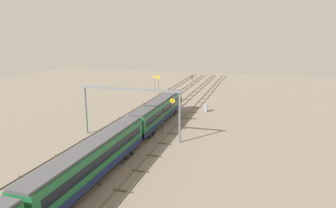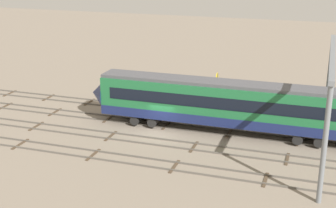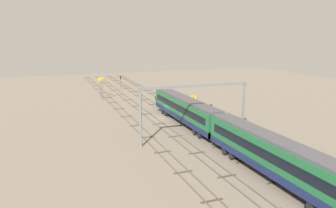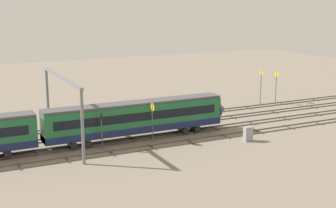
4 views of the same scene
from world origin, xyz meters
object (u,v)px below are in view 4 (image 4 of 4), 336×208
speed_sign_mid_trackside (152,116)px  speed_sign_far_trackside (261,83)px  overhead_gantry (62,93)px  signal_light_trackside_departure (102,126)px  speed_sign_near_foreground (276,82)px  relay_cabinet (248,134)px

speed_sign_mid_trackside → speed_sign_far_trackside: size_ratio=0.88×
overhead_gantry → signal_light_trackside_departure: bearing=-52.8°
speed_sign_near_foreground → relay_cabinet: bearing=-136.2°
speed_sign_far_trackside → speed_sign_near_foreground: bearing=-0.9°
speed_sign_mid_trackside → relay_cabinet: 12.51m
relay_cabinet → overhead_gantry: bearing=156.6°
speed_sign_near_foreground → relay_cabinet: 25.36m
relay_cabinet → speed_sign_near_foreground: bearing=43.8°
overhead_gantry → relay_cabinet: bearing=-23.4°
overhead_gantry → speed_sign_mid_trackside: (10.22, -4.50, -3.06)m
speed_sign_far_trackside → signal_light_trackside_departure: size_ratio=1.28×
speed_sign_mid_trackside → speed_sign_far_trackside: 29.14m
signal_light_trackside_departure → relay_cabinet: size_ratio=2.42×
speed_sign_near_foreground → relay_cabinet: speed_sign_near_foreground is taller
speed_sign_far_trackside → signal_light_trackside_departure: (-32.94, -12.82, -0.67)m
relay_cabinet → speed_sign_far_trackside: bearing=49.6°
overhead_gantry → speed_sign_mid_trackside: 11.57m
speed_sign_near_foreground → speed_sign_mid_trackside: bearing=-156.7°
overhead_gantry → speed_sign_mid_trackside: size_ratio=3.47×
speed_sign_near_foreground → speed_sign_far_trackside: (-3.26, 0.05, 0.09)m
signal_light_trackside_departure → speed_sign_near_foreground: bearing=19.4°
speed_sign_mid_trackside → relay_cabinet: (11.28, -4.80, -2.47)m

